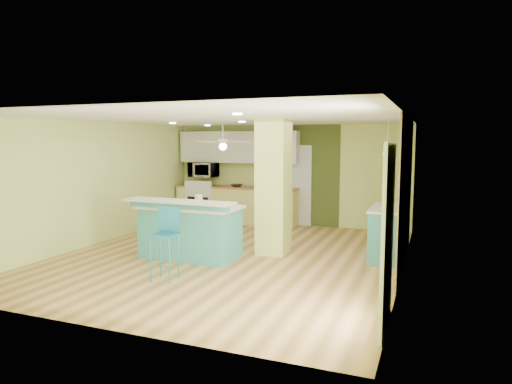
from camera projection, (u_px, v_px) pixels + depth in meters
floor at (231, 256)px, 8.38m from camera, size 6.00×7.00×0.01m
ceiling at (230, 119)px, 8.10m from camera, size 6.00×7.00×0.01m
wall_back at (288, 175)px, 11.49m from camera, size 6.00×0.01×2.50m
wall_front at (98, 220)px, 5.00m from camera, size 6.00×0.01×2.50m
wall_left at (97, 183)px, 9.33m from camera, size 0.01×7.00×2.50m
wall_right at (405, 196)px, 7.15m from camera, size 0.01×7.00×2.50m
wood_panel at (406, 192)px, 7.72m from camera, size 0.02×3.40×2.50m
olive_accent at (296, 175)px, 11.40m from camera, size 2.20×0.02×2.50m
interior_door at (295, 185)px, 11.40m from camera, size 0.82×0.05×2.00m
french_door at (388, 237)px, 5.06m from camera, size 0.04×1.08×2.10m
column at (273, 187)px, 8.47m from camera, size 0.55×0.55×2.50m
kitchen_run at (236, 205)px, 11.76m from camera, size 3.25×0.63×0.94m
stove at (204, 203)px, 12.10m from camera, size 0.76×0.66×1.08m
upper_cabinets at (238, 147)px, 11.71m from camera, size 3.20×0.34×0.80m
microwave at (203, 170)px, 12.01m from camera, size 0.70×0.48×0.39m
ceiling_fan at (223, 142)px, 10.40m from camera, size 1.41×1.41×0.61m
pendant_lamp at (387, 154)px, 7.91m from camera, size 0.14×0.14×0.69m
wall_decor at (406, 173)px, 7.88m from camera, size 0.03×0.90×0.70m
peninsula at (190, 230)px, 8.24m from camera, size 2.05×1.11×1.09m
bar_stool at (166, 232)px, 6.90m from camera, size 0.40×0.40×1.11m
side_counter at (389, 232)px, 8.24m from camera, size 0.62×1.45×0.93m
fruit_bowl at (237, 186)px, 11.62m from camera, size 0.37×0.37×0.07m
canister at (199, 200)px, 8.38m from camera, size 0.14×0.14×0.17m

